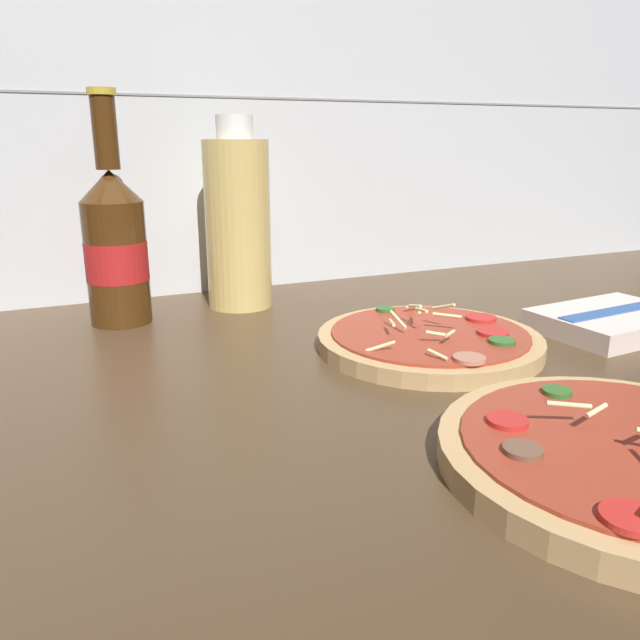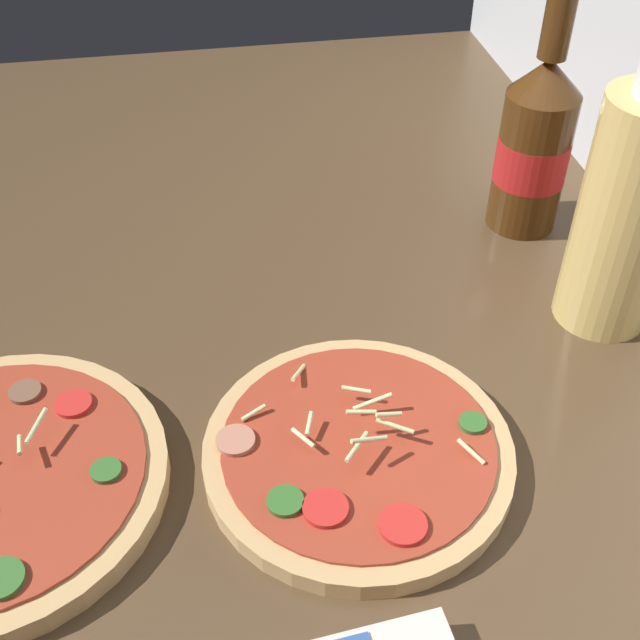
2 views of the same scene
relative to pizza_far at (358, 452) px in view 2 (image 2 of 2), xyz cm
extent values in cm
cube|color=#4C3823|center=(-1.75, -9.20, -2.25)|extent=(160.00, 90.00, 2.50)
cylinder|color=#336628|center=(7.41, -25.38, 1.37)|extent=(3.16, 3.16, 0.40)
cylinder|color=brown|center=(-9.64, -25.48, 1.37)|extent=(2.61, 2.61, 0.40)
cylinder|color=#336628|center=(-0.39, -18.85, 1.37)|extent=(2.31, 2.31, 0.40)
cylinder|color=red|center=(-7.63, -21.56, 1.37)|extent=(2.96, 2.96, 0.40)
cylinder|color=beige|center=(-2.79, -24.91, 2.69)|extent=(2.17, 0.67, 0.70)
cylinder|color=beige|center=(-4.27, -23.80, 2.93)|extent=(3.12, 1.58, 0.67)
cylinder|color=tan|center=(-0.06, 0.04, -0.15)|extent=(23.98, 23.98, 1.70)
cylinder|color=#9E3823|center=(-0.06, 0.04, 0.85)|extent=(21.10, 21.10, 0.30)
cylinder|color=red|center=(7.84, 1.50, 1.20)|extent=(3.43, 3.43, 0.40)
cylinder|color=#336628|center=(-0.29, 9.21, 1.20)|extent=(2.20, 2.20, 0.40)
cylinder|color=#B7755B|center=(-1.94, -8.77, 1.20)|extent=(3.04, 3.04, 0.40)
cylinder|color=red|center=(5.54, -3.53, 1.20)|extent=(3.32, 3.32, 0.40)
cylinder|color=#336628|center=(4.46, -6.26, 1.20)|extent=(2.70, 2.70, 0.40)
cylinder|color=beige|center=(-2.95, 1.76, 2.21)|extent=(0.42, 3.19, 1.38)
cylinder|color=beige|center=(-4.34, 0.73, 2.32)|extent=(1.13, 2.34, 0.48)
cylinder|color=beige|center=(1.71, -0.51, 2.74)|extent=(2.53, 2.29, 0.46)
cylinder|color=beige|center=(-4.14, -7.53, 1.41)|extent=(1.19, 2.16, 0.74)
cylinder|color=beige|center=(2.59, 8.09, 1.43)|extent=(2.31, 1.82, 1.01)
cylinder|color=beige|center=(-0.42, -4.19, 2.03)|extent=(2.06, 1.64, 0.48)
cylinder|color=beige|center=(-0.48, 2.40, 3.30)|extent=(0.52, 2.09, 0.76)
cylinder|color=beige|center=(-7.93, -3.36, 1.42)|extent=(2.75, 1.70, 1.36)
cylinder|color=beige|center=(-1.33, -3.49, 2.01)|extent=(2.07, 1.03, 0.71)
cylinder|color=beige|center=(1.82, 0.36, 3.49)|extent=(1.11, 3.03, 1.34)
cylinder|color=beige|center=(-0.97, 0.37, 3.42)|extent=(0.51, 2.35, 0.63)
cylinder|color=beige|center=(0.15, 2.75, 2.62)|extent=(1.65, 2.83, 0.81)
cylinder|color=#47280F|center=(-29.12, 24.24, 6.40)|extent=(7.34, 7.34, 14.79)
cone|color=#47280F|center=(-29.12, 24.24, 15.62)|extent=(7.34, 7.34, 3.67)
cylinder|color=#47280F|center=(-29.12, 24.24, 21.53)|extent=(2.79, 2.79, 8.15)
cylinder|color=red|center=(-29.12, 24.24, 6.69)|extent=(7.42, 7.42, 4.73)
cylinder|color=#D6B766|center=(-13.28, 26.06, 9.92)|extent=(8.55, 8.55, 21.83)
camera|label=1|loc=(-36.46, -53.69, 20.87)|focal=35.00mm
camera|label=2|loc=(38.70, -9.78, 48.39)|focal=45.00mm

